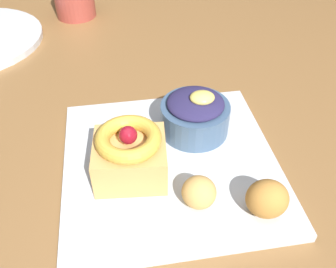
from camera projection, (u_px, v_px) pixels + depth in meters
dining_table at (111, 132)px, 0.67m from camera, size 1.50×0.92×0.73m
front_plate at (170, 163)px, 0.48m from camera, size 0.27×0.27×0.01m
cake_slice at (130, 154)px, 0.44m from camera, size 0.09×0.08×0.08m
berry_ramekin at (195, 114)px, 0.51m from camera, size 0.09×0.09×0.07m
fritter_front at (267, 199)px, 0.40m from camera, size 0.05×0.04×0.04m
fritter_middle at (199, 192)px, 0.42m from camera, size 0.04×0.04×0.04m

